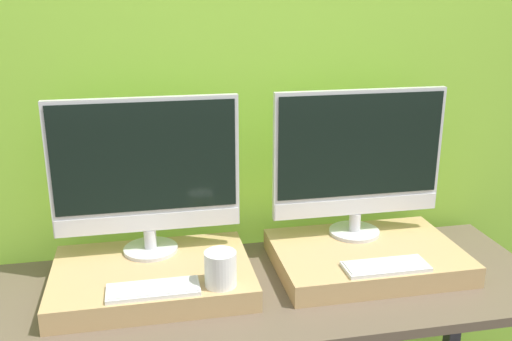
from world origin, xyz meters
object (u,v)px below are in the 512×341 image
Objects in this scene: mug at (220,269)px; keyboard_left at (153,289)px; keyboard_right at (386,266)px; monitor_left at (146,171)px; monitor_right at (359,159)px.

keyboard_left is at bearing -180.00° from mug.
mug is 0.40× the size of keyboard_right.
monitor_left and monitor_right have the same top height.
monitor_right is at bearing 20.82° from keyboard_left.
mug is at bearing 0.00° from keyboard_left.
monitor_left is at bearing 159.18° from keyboard_right.
monitor_left is 2.24× the size of keyboard_right.
keyboard_left is at bearing 180.00° from keyboard_right.
keyboard_right is at bearing -0.00° from mug.
keyboard_right is (0.70, -0.27, -0.26)m from monitor_left.
monitor_left is at bearing 125.77° from mug.
monitor_right is at bearing 0.00° from monitor_left.
mug is at bearing 180.00° from keyboard_right.
keyboard_left is 0.79m from monitor_right.
monitor_left is 5.67× the size of mug.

